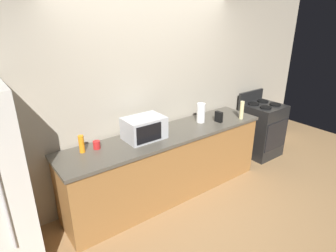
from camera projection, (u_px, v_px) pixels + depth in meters
ground_plane at (187, 207)px, 3.63m from camera, size 8.00×8.00×0.00m
back_wall at (149, 92)px, 3.73m from camera, size 6.40×0.10×2.70m
counter_run at (168, 164)px, 3.76m from camera, size 2.84×0.64×0.90m
stove_range at (261, 129)px, 4.87m from camera, size 0.60×0.61×1.08m
microwave at (144, 128)px, 3.40m from camera, size 0.48×0.35×0.27m
paper_towel_roll at (201, 113)px, 3.92m from camera, size 0.12×0.12×0.27m
cordless_phone at (219, 117)px, 3.95m from camera, size 0.06×0.11×0.15m
bottle_hand_soap at (242, 110)px, 4.04m from camera, size 0.06×0.06×0.26m
bottle_dish_soap at (82, 144)px, 3.07m from camera, size 0.06×0.06×0.20m
mug_red at (97, 145)px, 3.18m from camera, size 0.08×0.08×0.09m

